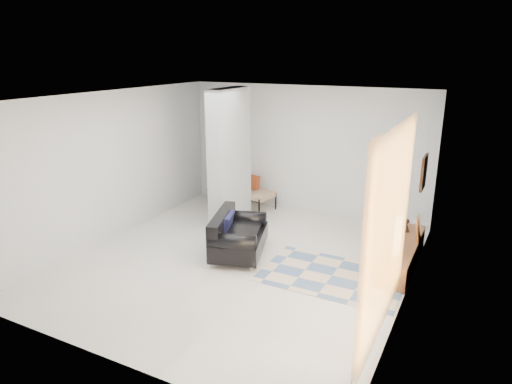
% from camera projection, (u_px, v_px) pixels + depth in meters
% --- Properties ---
extents(floor, '(6.00, 6.00, 0.00)m').
position_uv_depth(floor, '(239.00, 261.00, 7.89)').
color(floor, beige).
rests_on(floor, ground).
extents(ceiling, '(6.00, 6.00, 0.00)m').
position_uv_depth(ceiling, '(238.00, 97.00, 7.07)').
color(ceiling, white).
rests_on(ceiling, wall_back).
extents(wall_back, '(6.00, 0.00, 6.00)m').
position_uv_depth(wall_back, '(305.00, 150.00, 10.03)').
color(wall_back, silver).
rests_on(wall_back, ground).
extents(wall_front, '(6.00, 0.00, 6.00)m').
position_uv_depth(wall_front, '(103.00, 252.00, 4.92)').
color(wall_front, silver).
rests_on(wall_front, ground).
extents(wall_left, '(0.00, 6.00, 6.00)m').
position_uv_depth(wall_left, '(113.00, 166.00, 8.68)').
color(wall_left, silver).
rests_on(wall_left, ground).
extents(wall_right, '(0.00, 6.00, 6.00)m').
position_uv_depth(wall_right, '(413.00, 209.00, 6.28)').
color(wall_right, silver).
rests_on(wall_right, ground).
extents(partition_column, '(0.35, 1.20, 2.80)m').
position_uv_depth(partition_column, '(230.00, 158.00, 9.32)').
color(partition_column, '#ADB3B5').
rests_on(partition_column, floor).
extents(hallway_door, '(0.85, 0.06, 2.04)m').
position_uv_depth(hallway_door, '(223.00, 158.00, 11.02)').
color(hallway_door, white).
rests_on(hallway_door, floor).
extents(curtain, '(0.00, 2.55, 2.55)m').
position_uv_depth(curtain, '(390.00, 232.00, 5.32)').
color(curtain, gold).
rests_on(curtain, wall_right).
extents(wall_art, '(0.04, 0.45, 0.55)m').
position_uv_depth(wall_art, '(424.00, 172.00, 7.18)').
color(wall_art, black).
rests_on(wall_art, wall_right).
extents(media_console, '(0.45, 2.01, 0.80)m').
position_uv_depth(media_console, '(402.00, 254.00, 7.69)').
color(media_console, brown).
rests_on(media_console, floor).
extents(loveseat, '(1.21, 1.60, 0.76)m').
position_uv_depth(loveseat, '(236.00, 235.00, 8.07)').
color(loveseat, silver).
rests_on(loveseat, floor).
extents(daybed, '(1.67, 0.94, 0.77)m').
position_uv_depth(daybed, '(241.00, 189.00, 10.63)').
color(daybed, black).
rests_on(daybed, floor).
extents(area_rug, '(2.24, 1.50, 0.01)m').
position_uv_depth(area_rug, '(332.00, 276.00, 7.36)').
color(area_rug, beige).
rests_on(area_rug, floor).
extents(cylinder_lamp, '(0.12, 0.12, 0.63)m').
position_uv_depth(cylinder_lamp, '(398.00, 236.00, 7.10)').
color(cylinder_lamp, silver).
rests_on(cylinder_lamp, media_console).
extents(bronze_figurine, '(0.12, 0.12, 0.23)m').
position_uv_depth(bronze_figurine, '(407.00, 225.00, 8.10)').
color(bronze_figurine, black).
rests_on(bronze_figurine, media_console).
extents(vase, '(0.21, 0.21, 0.21)m').
position_uv_depth(vase, '(397.00, 244.00, 7.35)').
color(vase, silver).
rests_on(vase, media_console).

